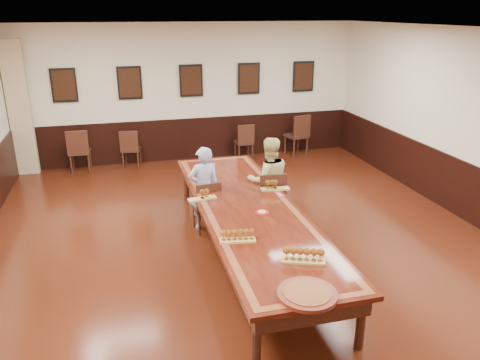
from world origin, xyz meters
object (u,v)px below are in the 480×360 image
object	(u,v)px
spare_chair_c	(244,141)
person_woman	(269,180)
chair_woman	(270,197)
carved_platter	(307,294)
spare_chair_b	(131,148)
conference_table	(249,216)
chair_man	(206,205)
person_man	(204,188)
spare_chair_a	(79,150)
spare_chair_d	(296,134)

from	to	relation	value
spare_chair_c	person_woman	world-z (taller)	person_woman
chair_woman	carved_platter	world-z (taller)	chair_woman
spare_chair_b	conference_table	bearing A→B (deg)	119.53
chair_man	person_man	distance (m)	0.28
spare_chair_a	spare_chair_c	xyz separation A→B (m)	(3.82, 0.00, -0.05)
spare_chair_b	conference_table	world-z (taller)	spare_chair_b
chair_man	spare_chair_c	world-z (taller)	chair_man
chair_man	conference_table	xyz separation A→B (m)	(0.45, -0.96, 0.17)
spare_chair_d	person_woman	world-z (taller)	person_woman
chair_woman	spare_chair_d	size ratio (longest dim) A/B	0.93
spare_chair_b	person_man	size ratio (longest dim) A/B	0.63
spare_chair_b	spare_chair_c	world-z (taller)	spare_chair_b
person_woman	carved_platter	distance (m)	3.39
carved_platter	spare_chair_b	bearing A→B (deg)	101.66
chair_man	carved_platter	xyz separation A→B (m)	(0.41, -3.25, 0.33)
spare_chair_b	person_woman	world-z (taller)	person_woman
spare_chair_d	conference_table	distance (m)	5.31
person_woman	conference_table	xyz separation A→B (m)	(-0.64, -1.03, -0.14)
chair_woman	spare_chair_b	bearing A→B (deg)	-57.08
spare_chair_c	person_woman	size ratio (longest dim) A/B	0.59
spare_chair_b	carved_platter	distance (m)	7.17
person_man	conference_table	distance (m)	1.15
spare_chair_a	conference_table	distance (m)	5.33
spare_chair_a	person_man	bearing A→B (deg)	123.33
spare_chair_a	conference_table	bearing A→B (deg)	121.79
spare_chair_a	person_woman	xyz separation A→B (m)	(3.26, -3.62, 0.25)
spare_chair_c	spare_chair_d	world-z (taller)	spare_chair_d
spare_chair_b	spare_chair_c	xyz separation A→B (m)	(2.69, -0.07, -0.00)
spare_chair_d	conference_table	xyz separation A→B (m)	(-2.57, -4.65, 0.10)
spare_chair_a	carved_platter	xyz separation A→B (m)	(2.57, -6.94, 0.28)
spare_chair_d	person_woman	xyz separation A→B (m)	(-1.93, -3.62, 0.23)
chair_woman	carved_platter	xyz separation A→B (m)	(-0.68, -3.22, 0.30)
chair_woman	carved_platter	size ratio (longest dim) A/B	1.41
spare_chair_c	spare_chair_d	distance (m)	1.37
spare_chair_a	person_woman	bearing A→B (deg)	134.38
spare_chair_a	conference_table	xyz separation A→B (m)	(2.62, -4.65, 0.12)
person_man	spare_chair_b	bearing A→B (deg)	-79.63
spare_chair_c	spare_chair_d	bearing A→B (deg)	177.91
spare_chair_c	person_man	bearing A→B (deg)	63.10
chair_man	spare_chair_d	distance (m)	4.77
chair_woman	spare_chair_c	world-z (taller)	chair_woman
conference_table	carved_platter	distance (m)	2.30
spare_chair_c	carved_platter	world-z (taller)	spare_chair_c
spare_chair_a	conference_table	world-z (taller)	spare_chair_a
spare_chair_b	spare_chair_a	bearing A→B (deg)	15.70
chair_woman	spare_chair_d	xyz separation A→B (m)	(1.93, 3.72, 0.04)
person_man	chair_woman	bearing A→B (deg)	168.18
chair_woman	person_man	world-z (taller)	person_man
spare_chair_b	conference_table	size ratio (longest dim) A/B	0.18
person_man	conference_table	xyz separation A→B (m)	(0.46, -1.05, -0.09)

